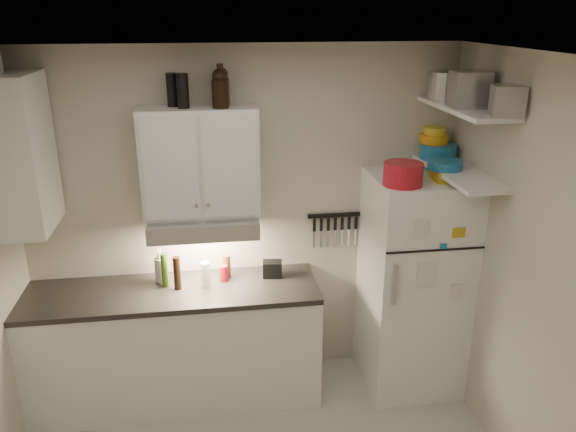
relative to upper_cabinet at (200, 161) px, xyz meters
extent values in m
cube|color=silver|center=(0.30, -1.33, 0.78)|extent=(3.20, 3.00, 0.02)
cube|color=#BEB6A2|center=(0.30, 0.18, -0.53)|extent=(3.20, 0.02, 2.60)
cube|color=#BEB6A2|center=(1.91, -1.33, -0.53)|extent=(0.02, 3.00, 2.60)
cube|color=white|center=(-0.25, -0.14, -1.39)|extent=(2.10, 0.60, 0.88)
cube|color=#282522|center=(-0.25, -0.14, -0.93)|extent=(2.10, 0.62, 0.04)
cube|color=white|center=(0.00, 0.00, 0.00)|extent=(0.80, 0.33, 0.75)
cube|color=white|center=(-1.14, -0.14, 0.12)|extent=(0.33, 0.55, 1.00)
cube|color=silver|center=(0.00, -0.06, -0.44)|extent=(0.76, 0.46, 0.12)
cube|color=white|center=(1.55, -0.18, -0.98)|extent=(0.70, 0.68, 1.70)
cube|color=white|center=(1.75, -0.31, 0.38)|extent=(0.30, 0.95, 0.03)
cube|color=white|center=(1.75, -0.31, -0.07)|extent=(0.30, 0.95, 0.03)
cube|color=black|center=(1.00, 0.15, -0.51)|extent=(0.42, 0.02, 0.03)
cylinder|color=#A61322|center=(1.34, -0.35, -0.05)|extent=(0.34, 0.34, 0.15)
cube|color=#B99817|center=(1.68, -0.28, -0.09)|extent=(0.19, 0.23, 0.07)
cylinder|color=silver|center=(1.66, -0.29, -0.08)|extent=(0.07, 0.07, 0.10)
cylinder|color=silver|center=(1.74, 0.00, 0.48)|extent=(0.34, 0.34, 0.19)
cube|color=#AAAAAD|center=(1.74, -0.37, 0.50)|extent=(0.25, 0.23, 0.23)
cube|color=#AAAAAD|center=(1.81, -0.71, 0.48)|extent=(0.23, 0.23, 0.18)
cylinder|color=#1B6A99|center=(1.74, 0.02, 0.00)|extent=(0.27, 0.27, 0.11)
cylinder|color=orange|center=(1.72, 0.08, 0.09)|extent=(0.21, 0.21, 0.06)
cylinder|color=gold|center=(1.72, 0.08, 0.15)|extent=(0.17, 0.17, 0.05)
cylinder|color=#1B6A99|center=(1.67, -0.26, -0.02)|extent=(0.30, 0.30, 0.06)
cylinder|color=black|center=(-0.09, -0.05, 0.49)|extent=(0.09, 0.09, 0.22)
cylinder|color=black|center=(-0.16, 0.04, 0.48)|extent=(0.08, 0.08, 0.22)
imported|color=white|center=(-0.33, 0.00, -0.76)|extent=(0.14, 0.14, 0.29)
cylinder|color=brown|center=(0.15, 0.01, -0.82)|extent=(0.07, 0.07, 0.18)
cylinder|color=#375B16|center=(-0.29, -0.07, -0.78)|extent=(0.05, 0.05, 0.26)
cylinder|color=black|center=(-0.21, -0.13, -0.78)|extent=(0.07, 0.07, 0.25)
cylinder|color=silver|center=(-0.01, -0.12, -0.81)|extent=(0.07, 0.07, 0.19)
cylinder|color=#A61322|center=(0.13, -0.05, -0.84)|extent=(0.07, 0.07, 0.12)
cube|color=black|center=(0.49, -0.03, -0.84)|extent=(0.15, 0.12, 0.12)
camera|label=1|loc=(0.05, -3.82, 0.98)|focal=35.00mm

